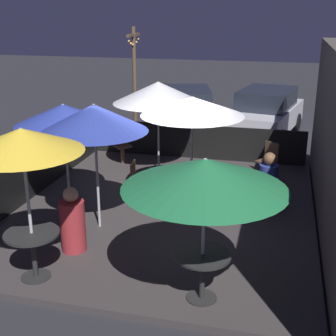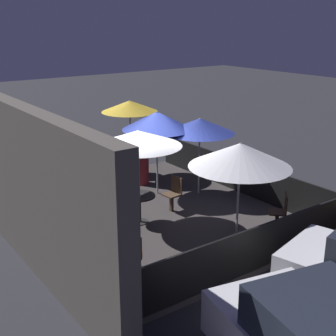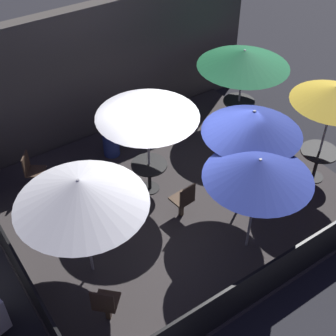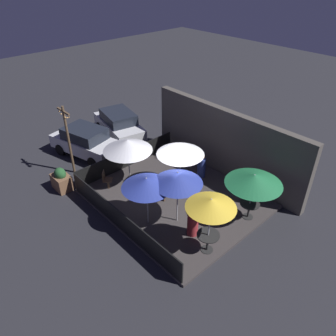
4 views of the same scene
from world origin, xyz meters
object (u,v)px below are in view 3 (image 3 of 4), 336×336
object	(u,v)px
patio_umbrella_2	(335,94)
patron_0	(280,171)
patron_1	(110,135)
patio_umbrella_0	(244,58)
patio_umbrella_3	(253,122)
patio_chair_2	(184,199)
dining_table_1	(149,169)
patio_umbrella_4	(80,192)
dining_table_0	(238,106)
patio_umbrella_1	(147,108)
dining_table_2	(318,157)
patio_chair_0	(105,303)
patio_umbrella_5	(259,169)
patio_chair_1	(33,170)

from	to	relation	value
patio_umbrella_2	patron_0	size ratio (longest dim) A/B	2.06
patron_1	patio_umbrella_0	bearing A→B (deg)	-166.94
patio_umbrella_3	patio_chair_2	bearing A→B (deg)	163.41
patio_umbrella_2	patron_0	xyz separation A→B (m)	(-0.96, 0.21, -1.73)
patio_umbrella_3	dining_table_1	world-z (taller)	patio_umbrella_3
patio_umbrella_4	dining_table_0	bearing A→B (deg)	21.29
patio_umbrella_4	patio_chair_2	distance (m)	2.70
patio_umbrella_0	patio_umbrella_1	distance (m)	3.38
patio_umbrella_0	patron_0	world-z (taller)	patio_umbrella_0
dining_table_2	patron_1	xyz separation A→B (m)	(-3.44, 3.40, -0.04)
patio_umbrella_1	patio_chair_0	xyz separation A→B (m)	(-2.40, -2.41, -1.63)
patio_umbrella_0	patio_umbrella_5	size ratio (longest dim) A/B	1.02
patio_umbrella_1	patio_chair_2	bearing A→B (deg)	-84.33
patio_umbrella_1	dining_table_2	bearing A→B (deg)	-28.54
patio_umbrella_3	dining_table_2	bearing A→B (deg)	-8.85
patio_umbrella_1	patio_chair_1	bearing A→B (deg)	144.26
patio_umbrella_0	patron_1	size ratio (longest dim) A/B	1.78
patron_1	patio_umbrella_5	bearing A→B (deg)	126.93
patio_umbrella_5	patron_1	world-z (taller)	patio_umbrella_5
patio_umbrella_5	dining_table_0	world-z (taller)	patio_umbrella_5
patio_umbrella_2	patron_0	world-z (taller)	patio_umbrella_2
dining_table_1	patron_1	world-z (taller)	patron_1
patio_chair_0	patio_chair_2	bearing A→B (deg)	-18.16
patio_chair_1	patio_umbrella_0	bearing A→B (deg)	28.41
patio_umbrella_4	dining_table_0	distance (m)	5.96
patio_chair_1	patron_1	xyz separation A→B (m)	(2.00, 0.07, 0.08)
patio_umbrella_1	patron_1	world-z (taller)	patio_umbrella_1
patron_0	patio_chair_0	bearing A→B (deg)	164.03
patio_umbrella_0	patron_1	bearing A→B (deg)	167.28
patio_umbrella_5	patio_chair_1	distance (m)	5.10
patio_umbrella_4	dining_table_2	bearing A→B (deg)	-5.63
patron_1	patron_0	bearing A→B (deg)	153.65
patio_umbrella_2	patio_chair_0	distance (m)	6.03
patio_umbrella_0	patron_0	xyz separation A→B (m)	(-0.89, -2.43, -1.43)
patio_umbrella_3	dining_table_2	size ratio (longest dim) A/B	2.83
patio_umbrella_0	patio_umbrella_1	world-z (taller)	patio_umbrella_1
patio_umbrella_0	dining_table_0	world-z (taller)	patio_umbrella_0
dining_table_1	dining_table_2	distance (m)	3.81
patio_umbrella_0	dining_table_0	distance (m)	1.36
patio_umbrella_0	patio_umbrella_5	xyz separation A→B (m)	(-2.57, -3.30, 0.07)
patio_umbrella_1	dining_table_1	distance (m)	1.59
dining_table_0	patio_chair_2	xyz separation A→B (m)	(-3.16, -1.95, -0.07)
patio_umbrella_2	patio_umbrella_5	world-z (taller)	patio_umbrella_2
dining_table_1	patio_chair_1	xyz separation A→B (m)	(-2.10, 1.51, -0.07)
patio_umbrella_4	patio_chair_1	distance (m)	3.18
patio_chair_2	patron_1	distance (m)	2.72
patio_umbrella_1	patron_1	size ratio (longest dim) A/B	1.84
patio_chair_0	patio_chair_1	xyz separation A→B (m)	(0.30, 3.92, -0.03)
patio_umbrella_2	patio_umbrella_4	xyz separation A→B (m)	(-5.46, 0.54, -0.21)
patio_umbrella_2	patio_chair_0	bearing A→B (deg)	-174.18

